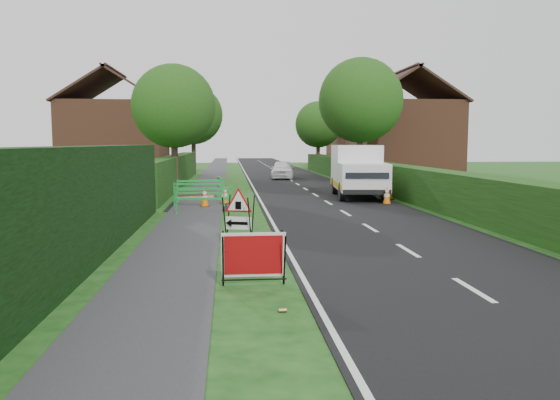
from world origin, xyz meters
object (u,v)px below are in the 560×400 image
works_van (358,170)px  hatchback_car (282,170)px  red_rect_sign (254,256)px  triangle_sign (237,211)px

works_van → hatchback_car: (-2.25, 13.62, -0.64)m
red_rect_sign → hatchback_car: size_ratio=0.30×
red_rect_sign → hatchback_car: (3.40, 29.34, 0.11)m
triangle_sign → hatchback_car: bearing=99.2°
red_rect_sign → triangle_sign: 4.15m
triangle_sign → works_van: (5.88, 11.59, 0.46)m
red_rect_sign → hatchback_car: 29.54m
works_van → triangle_sign: bearing=-111.4°
red_rect_sign → triangle_sign: triangle_sign is taller
works_van → hatchback_car: works_van is taller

